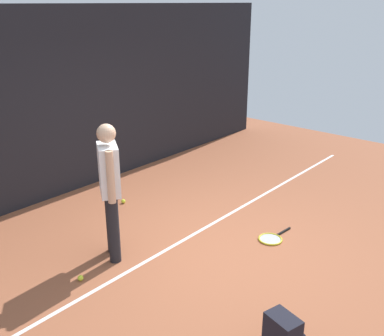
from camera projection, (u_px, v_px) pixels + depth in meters
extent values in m
plane|color=#9E5638|center=(215.00, 247.00, 5.75)|extent=(12.00, 12.00, 0.00)
cube|color=black|center=(69.00, 102.00, 7.07)|extent=(10.00, 0.10, 2.96)
cube|color=white|center=(190.00, 236.00, 6.01)|extent=(9.00, 0.05, 0.00)
cylinder|color=black|center=(112.00, 221.00, 5.52)|extent=(0.14, 0.14, 0.85)
cylinder|color=black|center=(114.00, 230.00, 5.31)|extent=(0.14, 0.14, 0.85)
cube|color=white|center=(109.00, 170.00, 5.16)|extent=(0.41, 0.45, 0.60)
sphere|color=#D8A884|center=(106.00, 133.00, 5.01)|extent=(0.22, 0.22, 0.22)
cylinder|color=#D8A884|center=(107.00, 164.00, 5.36)|extent=(0.09, 0.09, 0.62)
cylinder|color=#D8A884|center=(111.00, 177.00, 4.97)|extent=(0.09, 0.09, 0.62)
cylinder|color=black|center=(283.00, 232.00, 6.12)|extent=(0.30, 0.06, 0.03)
torus|color=gold|center=(270.00, 239.00, 5.92)|extent=(0.35, 0.35, 0.02)
cylinder|color=#B2B2B2|center=(270.00, 239.00, 5.92)|extent=(0.30, 0.30, 0.00)
sphere|color=#CCE033|center=(81.00, 278.00, 5.05)|extent=(0.07, 0.07, 0.07)
sphere|color=#CCE033|center=(123.00, 201.00, 7.00)|extent=(0.07, 0.07, 0.07)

